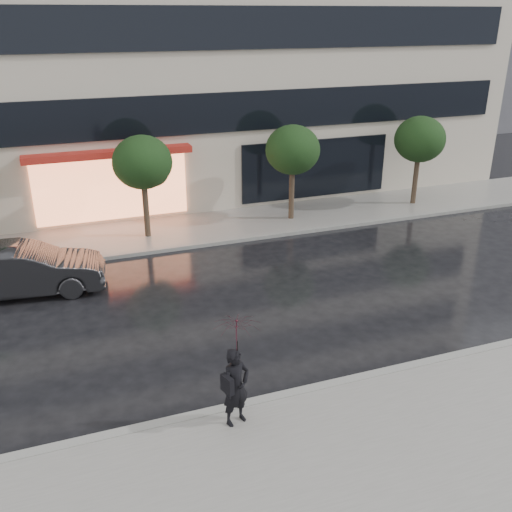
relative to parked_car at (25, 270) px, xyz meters
name	(u,v)px	position (x,y,z in m)	size (l,w,h in m)	color
ground	(339,359)	(7.34, -6.63, -0.78)	(120.00, 120.00, 0.00)	black
sidewalk_near	(414,441)	(7.34, -9.88, -0.72)	(60.00, 4.50, 0.12)	slate
sidewalk_far	(221,226)	(7.34, 3.62, -0.72)	(60.00, 3.50, 0.12)	slate
curb_near	(359,379)	(7.34, -7.63, -0.71)	(60.00, 0.25, 0.14)	gray
curb_far	(234,240)	(7.34, 1.87, -0.71)	(60.00, 0.25, 0.14)	gray
bg_building_right	(476,13)	(33.34, 21.37, 7.22)	(12.00, 12.00, 16.00)	#4C4C54
tree_mid_west	(144,164)	(4.40, 3.40, 2.14)	(2.20, 2.20, 3.99)	#33261C
tree_mid_east	(294,151)	(10.40, 3.40, 2.14)	(2.20, 2.20, 3.99)	#33261C
tree_far_east	(420,141)	(16.40, 3.40, 2.14)	(2.20, 2.20, 3.99)	#33261C
parked_car	(25,270)	(0.00, 0.00, 0.00)	(1.66, 4.75, 1.56)	black
pedestrian_with_umbrella	(237,356)	(4.16, -8.12, 0.93)	(1.22, 1.23, 2.44)	black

